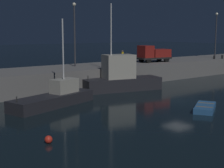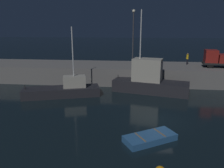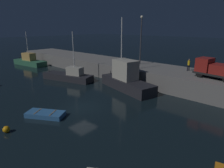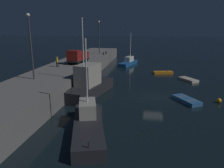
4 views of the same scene
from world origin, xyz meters
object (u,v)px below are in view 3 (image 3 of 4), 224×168
Objects in this scene: dinghy_orange_near at (45,114)px; lamp_post_west at (141,37)px; mooring_buoy_near at (6,129)px; utility_truck at (215,69)px; fishing_trawler_red at (69,76)px; fishing_boat_orange at (126,79)px; dockworker at (189,64)px; fishing_boat_blue at (30,61)px.

lamp_post_west is at bearing 94.84° from dinghy_orange_near.
mooring_buoy_near is 23.61m from utility_truck.
utility_truck reaches higher than mooring_buoy_near.
fishing_trawler_red is at bearing 134.45° from dinghy_orange_near.
dockworker is (5.98, 6.95, 1.95)m from fishing_boat_orange.
fishing_boat_blue is 16.11× the size of mooring_buoy_near.
fishing_trawler_red reaches higher than mooring_buoy_near.
fishing_boat_orange reaches higher than fishing_boat_blue.
lamp_post_west reaches higher than fishing_boat_blue.
dinghy_orange_near is at bearing -108.83° from dockworker.
utility_truck is at bearing 8.77° from fishing_boat_blue.
fishing_boat_blue is 34.92m from dockworker.
fishing_boat_orange is 16.16m from mooring_buoy_near.
mooring_buoy_near is at bearing -105.17° from dockworker.
fishing_trawler_red reaches higher than dinghy_orange_near.
fishing_boat_blue reaches higher than utility_truck.
fishing_trawler_red is at bearing -159.38° from utility_truck.
fishing_boat_blue is at bearing -163.72° from lamp_post_west.
utility_truck is (10.63, 17.18, 3.43)m from dinghy_orange_near.
lamp_post_west reaches higher than fishing_trawler_red.
fishing_boat_blue is 27.95m from fishing_boat_orange.
mooring_buoy_near is at bearing -116.18° from utility_truck.
fishing_boat_orange is 1.89× the size of utility_truck.
dinghy_orange_near is (9.45, -9.63, -0.53)m from fishing_trawler_red.
dinghy_orange_near is 6.94× the size of mooring_buoy_near.
mooring_buoy_near is at bearing -85.16° from lamp_post_west.
fishing_boat_blue is at bearing -177.96° from fishing_boat_orange.
fishing_trawler_red is at bearing -130.43° from lamp_post_west.
mooring_buoy_near is 24.10m from dockworker.
lamp_post_west is (-2.19, 6.52, 5.60)m from fishing_boat_orange.
lamp_post_west reaches higher than dinghy_orange_near.
fishing_trawler_red is at bearing -164.98° from fishing_boat_orange.
mooring_buoy_near is (0.32, -3.79, 0.05)m from dinghy_orange_near.
dockworker is at bearing 71.17° from dinghy_orange_near.
fishing_boat_blue reaches higher than mooring_buoy_near.
fishing_boat_blue is 1.18× the size of lamp_post_west.
fishing_boat_blue is (-17.89, 1.70, 0.15)m from fishing_trawler_red.
fishing_boat_blue is 5.41× the size of dockworker.
dockworker is at bearing 13.19° from fishing_boat_blue.
lamp_post_west is (-1.60, 18.84, 6.85)m from dinghy_orange_near.
fishing_trawler_red is 13.66m from lamp_post_west.
mooring_buoy_near is 0.07× the size of lamp_post_west.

